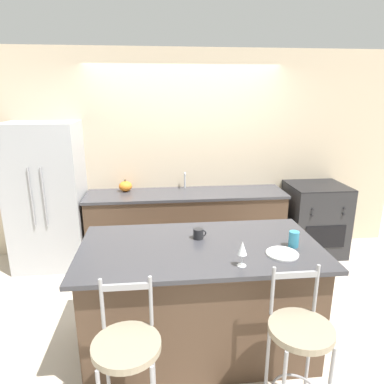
{
  "coord_description": "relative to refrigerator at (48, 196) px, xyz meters",
  "views": [
    {
      "loc": [
        -0.37,
        -3.9,
        2.14
      ],
      "look_at": [
        -0.02,
        -0.51,
        1.16
      ],
      "focal_mm": 32.0,
      "sensor_mm": 36.0,
      "label": 1
    }
  ],
  "objects": [
    {
      "name": "ground_plane",
      "position": [
        1.74,
        -0.33,
        -0.91
      ],
      "size": [
        18.0,
        18.0,
        0.0
      ],
      "primitive_type": "plane",
      "color": "beige"
    },
    {
      "name": "wall_back",
      "position": [
        1.74,
        0.35,
        0.44
      ],
      "size": [
        6.0,
        0.07,
        2.7
      ],
      "color": "beige",
      "rests_on": "ground_plane"
    },
    {
      "name": "back_counter",
      "position": [
        1.74,
        0.04,
        -0.46
      ],
      "size": [
        2.58,
        0.66,
        0.9
      ],
      "color": "#4C3828",
      "rests_on": "ground_plane"
    },
    {
      "name": "sink_faucet",
      "position": [
        1.74,
        0.23,
        0.13
      ],
      "size": [
        0.02,
        0.13,
        0.22
      ],
      "color": "#ADAFB5",
      "rests_on": "back_counter"
    },
    {
      "name": "kitchen_island",
      "position": [
        1.7,
        -1.71,
        -0.43
      ],
      "size": [
        1.95,
        1.04,
        0.96
      ],
      "color": "#4C3828",
      "rests_on": "ground_plane"
    },
    {
      "name": "refrigerator",
      "position": [
        0.0,
        0.0,
        0.0
      ],
      "size": [
        0.86,
        0.69,
        1.82
      ],
      "color": "#ADAFB5",
      "rests_on": "ground_plane"
    },
    {
      "name": "oven_range",
      "position": [
        3.5,
        -0.01,
        -0.43
      ],
      "size": [
        0.75,
        0.7,
        0.97
      ],
      "color": "#28282B",
      "rests_on": "ground_plane"
    },
    {
      "name": "bar_stool_near",
      "position": [
        1.16,
        -2.51,
        -0.31
      ],
      "size": [
        0.41,
        0.41,
        1.08
      ],
      "color": "#99999E",
      "rests_on": "ground_plane"
    },
    {
      "name": "bar_stool_far",
      "position": [
        2.24,
        -2.48,
        -0.31
      ],
      "size": [
        0.41,
        0.41,
        1.08
      ],
      "color": "#99999E",
      "rests_on": "ground_plane"
    },
    {
      "name": "dinner_plate",
      "position": [
        2.3,
        -1.93,
        0.06
      ],
      "size": [
        0.25,
        0.25,
        0.02
      ],
      "color": "white",
      "rests_on": "kitchen_island"
    },
    {
      "name": "wine_glass",
      "position": [
        1.95,
        -2.08,
        0.18
      ],
      "size": [
        0.07,
        0.07,
        0.19
      ],
      "color": "white",
      "rests_on": "kitchen_island"
    },
    {
      "name": "coffee_mug",
      "position": [
        1.7,
        -1.57,
        0.09
      ],
      "size": [
        0.12,
        0.09,
        0.09
      ],
      "color": "#232326",
      "rests_on": "kitchen_island"
    },
    {
      "name": "tumbler_cup",
      "position": [
        2.44,
        -1.81,
        0.11
      ],
      "size": [
        0.08,
        0.08,
        0.13
      ],
      "color": "teal",
      "rests_on": "kitchen_island"
    },
    {
      "name": "pumpkin_decoration",
      "position": [
        0.94,
        0.17,
        0.06
      ],
      "size": [
        0.17,
        0.17,
        0.16
      ],
      "color": "orange",
      "rests_on": "back_counter"
    }
  ]
}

